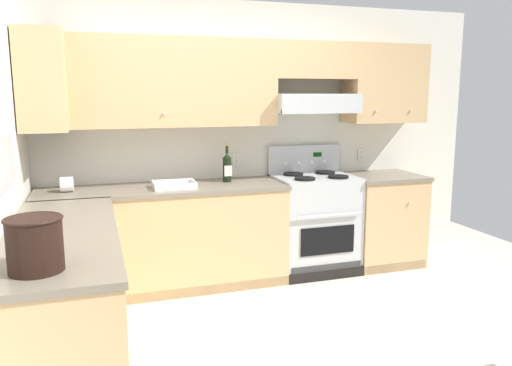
# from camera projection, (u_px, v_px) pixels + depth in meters

# --- Properties ---
(ground_plane) EXTENTS (7.04, 7.04, 0.00)m
(ground_plane) POSITION_uv_depth(u_px,v_px,m) (262.00, 343.00, 3.50)
(ground_plane) COLOR beige
(wall_back) EXTENTS (4.68, 0.57, 2.55)m
(wall_back) POSITION_uv_depth(u_px,v_px,m) (250.00, 118.00, 4.79)
(wall_back) COLOR silver
(wall_back) RESTS_ON ground_plane
(counter_back_run) EXTENTS (3.60, 0.65, 0.91)m
(counter_back_run) POSITION_uv_depth(u_px,v_px,m) (226.00, 233.00, 4.60)
(counter_back_run) COLOR tan
(counter_back_run) RESTS_ON ground_plane
(counter_left_run) EXTENTS (0.63, 1.91, 0.91)m
(counter_left_run) POSITION_uv_depth(u_px,v_px,m) (67.00, 305.00, 3.04)
(counter_left_run) COLOR tan
(counter_left_run) RESTS_ON ground_plane
(stove) EXTENTS (0.76, 0.62, 1.20)m
(stove) POSITION_uv_depth(u_px,v_px,m) (314.00, 222.00, 4.88)
(stove) COLOR #B7BABC
(stove) RESTS_ON ground_plane
(wine_bottle) EXTENTS (0.08, 0.08, 0.35)m
(wine_bottle) POSITION_uv_depth(u_px,v_px,m) (227.00, 167.00, 4.59)
(wine_bottle) COLOR black
(wine_bottle) RESTS_ON counter_back_run
(bowl) EXTENTS (0.36, 0.25, 0.06)m
(bowl) POSITION_uv_depth(u_px,v_px,m) (174.00, 186.00, 4.31)
(bowl) COLOR silver
(bowl) RESTS_ON counter_back_run
(bucket) EXTENTS (0.26, 0.26, 0.25)m
(bucket) POSITION_uv_depth(u_px,v_px,m) (35.00, 243.00, 2.27)
(bucket) COLOR black
(bucket) RESTS_ON counter_left_run
(paper_towel_roll) EXTENTS (0.10, 0.12, 0.12)m
(paper_towel_roll) POSITION_uv_depth(u_px,v_px,m) (67.00, 184.00, 4.13)
(paper_towel_roll) COLOR white
(paper_towel_roll) RESTS_ON counter_back_run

